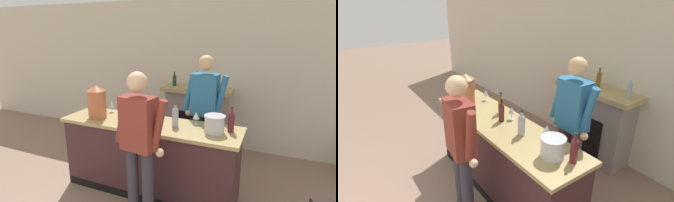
# 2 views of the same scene
# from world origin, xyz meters

# --- Properties ---
(wall_back_panel) EXTENTS (12.00, 0.07, 2.75)m
(wall_back_panel) POSITION_xyz_m (0.00, 4.42, 1.38)
(wall_back_panel) COLOR beige
(wall_back_panel) RESTS_ON ground_plane
(bar_counter) EXTENTS (2.42, 0.66, 0.99)m
(bar_counter) POSITION_xyz_m (-0.25, 2.52, 0.50)
(bar_counter) COLOR #3E2425
(bar_counter) RESTS_ON ground_plane
(fireplace_stone) EXTENTS (1.27, 0.52, 1.47)m
(fireplace_stone) POSITION_xyz_m (-0.09, 4.16, 0.59)
(fireplace_stone) COLOR gray
(fireplace_stone) RESTS_ON ground_plane
(person_customer) EXTENTS (0.66, 0.34, 1.78)m
(person_customer) POSITION_xyz_m (-0.02, 1.87, 0.99)
(person_customer) COLOR #322F38
(person_customer) RESTS_ON ground_plane
(person_bartender) EXTENTS (0.66, 0.31, 1.85)m
(person_bartender) POSITION_xyz_m (0.34, 3.11, 1.03)
(person_bartender) COLOR brown
(person_bartender) RESTS_ON ground_plane
(copper_dispenser) EXTENTS (0.25, 0.29, 0.46)m
(copper_dispenser) POSITION_xyz_m (-1.00, 2.43, 1.23)
(copper_dispenser) COLOR #B5633D
(copper_dispenser) RESTS_ON bar_counter
(ice_bucket_steel) EXTENTS (0.25, 0.25, 0.21)m
(ice_bucket_steel) POSITION_xyz_m (0.62, 2.53, 1.10)
(ice_bucket_steel) COLOR silver
(ice_bucket_steel) RESTS_ON bar_counter
(wine_bottle_cabernet_heavy) EXTENTS (0.08, 0.08, 0.30)m
(wine_bottle_cabernet_heavy) POSITION_xyz_m (0.12, 2.54, 1.13)
(wine_bottle_cabernet_heavy) COLOR #A6AABE
(wine_bottle_cabernet_heavy) RESTS_ON bar_counter
(wine_bottle_merlot_tall) EXTENTS (0.07, 0.07, 0.29)m
(wine_bottle_merlot_tall) POSITION_xyz_m (-0.49, 2.67, 1.13)
(wine_bottle_merlot_tall) COLOR brown
(wine_bottle_merlot_tall) RESTS_ON bar_counter
(wine_bottle_burgundy_dark) EXTENTS (0.08, 0.08, 0.31)m
(wine_bottle_burgundy_dark) POSITION_xyz_m (0.80, 2.63, 1.13)
(wine_bottle_burgundy_dark) COLOR maroon
(wine_bottle_burgundy_dark) RESTS_ON bar_counter
(wine_bottle_chardonnay_pale) EXTENTS (0.07, 0.07, 0.29)m
(wine_bottle_chardonnay_pale) POSITION_xyz_m (-0.29, 2.55, 1.13)
(wine_bottle_chardonnay_pale) COLOR #4B211D
(wine_bottle_chardonnay_pale) RESTS_ON bar_counter
(wine_glass_front_right) EXTENTS (0.09, 0.09, 0.16)m
(wine_glass_front_right) POSITION_xyz_m (0.33, 2.72, 1.11)
(wine_glass_front_right) COLOR silver
(wine_glass_front_right) RESTS_ON bar_counter
(wine_glass_front_left) EXTENTS (0.07, 0.07, 0.17)m
(wine_glass_front_left) POSITION_xyz_m (-0.98, 2.74, 1.11)
(wine_glass_front_left) COLOR silver
(wine_glass_front_left) RESTS_ON bar_counter
(wine_glass_mid_counter) EXTENTS (0.08, 0.08, 0.16)m
(wine_glass_mid_counter) POSITION_xyz_m (-0.26, 2.68, 1.11)
(wine_glass_mid_counter) COLOR silver
(wine_glass_mid_counter) RESTS_ON bar_counter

